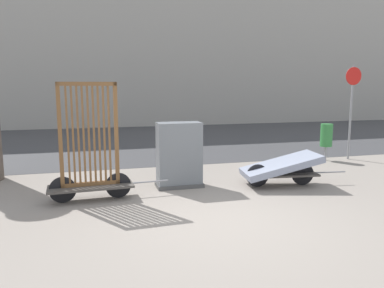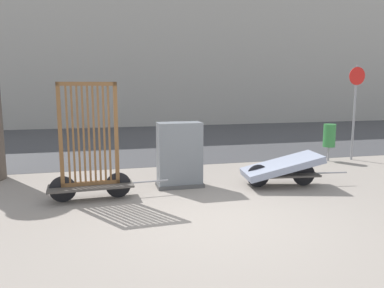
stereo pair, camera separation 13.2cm
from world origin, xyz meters
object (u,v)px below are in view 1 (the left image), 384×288
(sign_post, at_px, (352,101))
(bike_cart_with_bedframe, at_px, (90,159))
(utility_cabinet, at_px, (179,157))
(trash_bin, at_px, (326,135))
(bike_cart_with_mattress, at_px, (281,167))

(sign_post, bearing_deg, bike_cart_with_bedframe, -163.39)
(bike_cart_with_bedframe, relative_size, utility_cabinet, 1.66)
(sign_post, bearing_deg, trash_bin, 179.48)
(bike_cart_with_bedframe, bearing_deg, trash_bin, 15.20)
(bike_cart_with_bedframe, relative_size, trash_bin, 2.15)
(bike_cart_with_bedframe, distance_m, sign_post, 7.57)
(utility_cabinet, relative_size, trash_bin, 1.30)
(bike_cart_with_mattress, xyz_separation_m, sign_post, (3.33, 2.15, 1.29))
(bike_cart_with_mattress, height_order, utility_cabinet, utility_cabinet)
(bike_cart_with_bedframe, xyz_separation_m, bike_cart_with_mattress, (3.87, -0.00, -0.37))
(trash_bin, bearing_deg, utility_cabinet, -160.52)
(utility_cabinet, relative_size, sign_post, 0.51)
(bike_cart_with_bedframe, height_order, utility_cabinet, bike_cart_with_bedframe)
(bike_cart_with_bedframe, xyz_separation_m, sign_post, (7.20, 2.15, 0.92))
(utility_cabinet, distance_m, trash_bin, 4.94)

